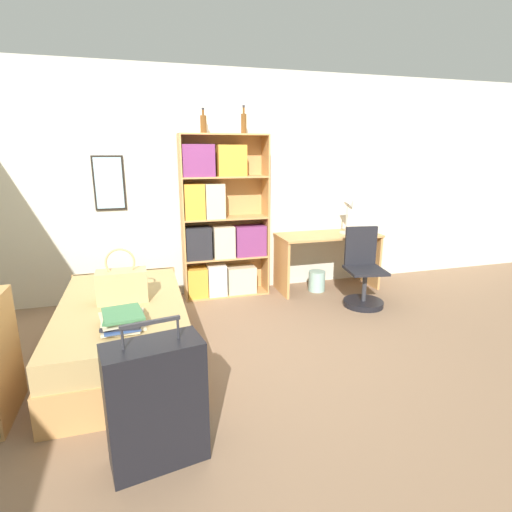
{
  "coord_description": "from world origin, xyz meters",
  "views": [
    {
      "loc": [
        -0.58,
        -3.25,
        1.69
      ],
      "look_at": [
        0.42,
        0.19,
        0.75
      ],
      "focal_mm": 28.0,
      "sensor_mm": 36.0,
      "label": 1
    }
  ],
  "objects_px": {
    "handbag": "(122,285)",
    "bookcase": "(219,226)",
    "desk_lamp": "(350,208)",
    "book_stack_on_bed": "(122,320)",
    "desk_chair": "(363,281)",
    "bed": "(124,329)",
    "suitcase": "(156,404)",
    "waste_bin": "(317,281)",
    "bottle_green": "(203,123)",
    "desk": "(327,250)",
    "bottle_brown": "(244,123)"
  },
  "relations": [
    {
      "from": "handbag",
      "to": "bookcase",
      "type": "distance_m",
      "value": 1.64
    },
    {
      "from": "bookcase",
      "to": "desk_lamp",
      "type": "bearing_deg",
      "value": -4.85
    },
    {
      "from": "book_stack_on_bed",
      "to": "desk_chair",
      "type": "relative_size",
      "value": 0.45
    },
    {
      "from": "bed",
      "to": "desk_chair",
      "type": "distance_m",
      "value": 2.6
    },
    {
      "from": "book_stack_on_bed",
      "to": "suitcase",
      "type": "relative_size",
      "value": 0.46
    },
    {
      "from": "desk_lamp",
      "to": "bed",
      "type": "bearing_deg",
      "value": -157.55
    },
    {
      "from": "handbag",
      "to": "book_stack_on_bed",
      "type": "relative_size",
      "value": 1.15
    },
    {
      "from": "book_stack_on_bed",
      "to": "suitcase",
      "type": "distance_m",
      "value": 0.82
    },
    {
      "from": "desk_chair",
      "to": "waste_bin",
      "type": "relative_size",
      "value": 3.48
    },
    {
      "from": "handbag",
      "to": "desk_lamp",
      "type": "height_order",
      "value": "desk_lamp"
    },
    {
      "from": "book_stack_on_bed",
      "to": "bottle_green",
      "type": "xyz_separation_m",
      "value": [
        0.89,
        1.73,
        1.43
      ]
    },
    {
      "from": "desk",
      "to": "bottle_brown",
      "type": "bearing_deg",
      "value": 175.07
    },
    {
      "from": "handbag",
      "to": "desk_lamp",
      "type": "distance_m",
      "value": 2.9
    },
    {
      "from": "bottle_brown",
      "to": "bookcase",
      "type": "bearing_deg",
      "value": 173.27
    },
    {
      "from": "bed",
      "to": "bookcase",
      "type": "height_order",
      "value": "bookcase"
    },
    {
      "from": "bed",
      "to": "desk_lamp",
      "type": "relative_size",
      "value": 4.03
    },
    {
      "from": "bed",
      "to": "desk_chair",
      "type": "relative_size",
      "value": 2.14
    },
    {
      "from": "book_stack_on_bed",
      "to": "bottle_brown",
      "type": "bearing_deg",
      "value": 52.2
    },
    {
      "from": "desk",
      "to": "desk_chair",
      "type": "xyz_separation_m",
      "value": [
        0.15,
        -0.62,
        -0.22
      ]
    },
    {
      "from": "bottle_green",
      "to": "desk_chair",
      "type": "relative_size",
      "value": 0.3
    },
    {
      "from": "desk_lamp",
      "to": "bookcase",
      "type": "bearing_deg",
      "value": 175.15
    },
    {
      "from": "book_stack_on_bed",
      "to": "desk",
      "type": "distance_m",
      "value": 2.89
    },
    {
      "from": "bottle_brown",
      "to": "desk_chair",
      "type": "bearing_deg",
      "value": -30.75
    },
    {
      "from": "bed",
      "to": "book_stack_on_bed",
      "type": "bearing_deg",
      "value": -87.19
    },
    {
      "from": "suitcase",
      "to": "bookcase",
      "type": "relative_size",
      "value": 0.45
    },
    {
      "from": "bottle_green",
      "to": "desk",
      "type": "xyz_separation_m",
      "value": [
        1.49,
        -0.09,
        -1.48
      ]
    },
    {
      "from": "bed",
      "to": "bottle_brown",
      "type": "bearing_deg",
      "value": 41.52
    },
    {
      "from": "bed",
      "to": "book_stack_on_bed",
      "type": "height_order",
      "value": "book_stack_on_bed"
    },
    {
      "from": "desk",
      "to": "desk_chair",
      "type": "bearing_deg",
      "value": -76.36
    },
    {
      "from": "bottle_green",
      "to": "desk_chair",
      "type": "distance_m",
      "value": 2.46
    },
    {
      "from": "desk_lamp",
      "to": "desk_chair",
      "type": "distance_m",
      "value": 0.96
    },
    {
      "from": "book_stack_on_bed",
      "to": "bottle_green",
      "type": "height_order",
      "value": "bottle_green"
    },
    {
      "from": "handbag",
      "to": "bottle_brown",
      "type": "xyz_separation_m",
      "value": [
        1.35,
        1.2,
        1.36
      ]
    },
    {
      "from": "handbag",
      "to": "book_stack_on_bed",
      "type": "xyz_separation_m",
      "value": [
        0.01,
        -0.52,
        -0.09
      ]
    },
    {
      "from": "book_stack_on_bed",
      "to": "waste_bin",
      "type": "bearing_deg",
      "value": 35.37
    },
    {
      "from": "suitcase",
      "to": "waste_bin",
      "type": "xyz_separation_m",
      "value": [
        2.04,
        2.36,
        -0.23
      ]
    },
    {
      "from": "bookcase",
      "to": "bottle_brown",
      "type": "height_order",
      "value": "bottle_brown"
    },
    {
      "from": "bed",
      "to": "suitcase",
      "type": "xyz_separation_m",
      "value": [
        0.21,
        -1.3,
        0.12
      ]
    },
    {
      "from": "bottle_green",
      "to": "desk_lamp",
      "type": "bearing_deg",
      "value": -3.42
    },
    {
      "from": "bookcase",
      "to": "waste_bin",
      "type": "xyz_separation_m",
      "value": [
        1.18,
        -0.18,
        -0.73
      ]
    },
    {
      "from": "suitcase",
      "to": "desk_lamp",
      "type": "height_order",
      "value": "desk_lamp"
    },
    {
      "from": "handbag",
      "to": "desk_lamp",
      "type": "xyz_separation_m",
      "value": [
        2.66,
        1.1,
        0.38
      ]
    },
    {
      "from": "desk",
      "to": "desk_lamp",
      "type": "distance_m",
      "value": 0.58
    },
    {
      "from": "book_stack_on_bed",
      "to": "waste_bin",
      "type": "xyz_separation_m",
      "value": [
        2.23,
        1.58,
        -0.42
      ]
    },
    {
      "from": "bed",
      "to": "handbag",
      "type": "relative_size",
      "value": 4.16
    },
    {
      "from": "book_stack_on_bed",
      "to": "suitcase",
      "type": "xyz_separation_m",
      "value": [
        0.19,
        -0.78,
        -0.19
      ]
    },
    {
      "from": "waste_bin",
      "to": "suitcase",
      "type": "bearing_deg",
      "value": -130.86
    },
    {
      "from": "book_stack_on_bed",
      "to": "desk_lamp",
      "type": "distance_m",
      "value": 3.14
    },
    {
      "from": "bottle_green",
      "to": "desk_lamp",
      "type": "relative_size",
      "value": 0.56
    },
    {
      "from": "bookcase",
      "to": "waste_bin",
      "type": "relative_size",
      "value": 7.5
    }
  ]
}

